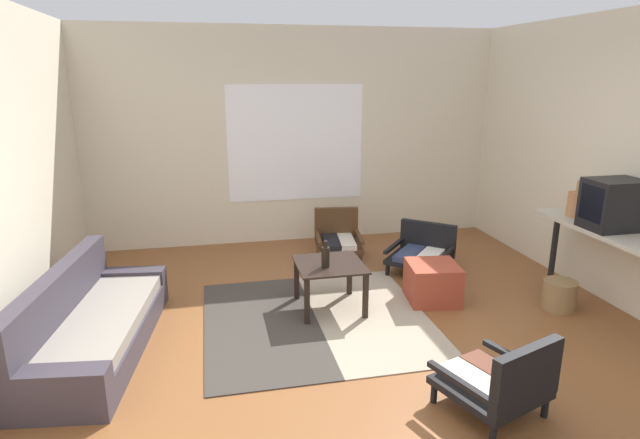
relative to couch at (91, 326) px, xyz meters
The scene contains 14 objects.
ground_plane 2.15m from the couch, 12.91° to the right, with size 7.80×7.80×0.00m, color brown.
far_wall_with_window 3.51m from the couch, 51.08° to the left, with size 5.60×0.13×2.70m.
area_rug 1.87m from the couch, ahead, with size 1.98×1.98×0.01m.
couch is the anchor object (origin of this frame).
coffee_table 2.05m from the couch, ahead, with size 0.61×0.62×0.45m.
armchair_by_window 3.01m from the couch, 35.52° to the left, with size 0.61×0.66×0.56m.
armchair_striped_foreground 3.07m from the couch, 27.92° to the right, with size 0.74×0.74×0.57m.
armchair_corner 3.42m from the couch, 18.33° to the left, with size 0.87×0.86×0.52m.
ottoman_orange 3.04m from the couch, ahead, with size 0.47×0.47×0.38m, color #993D28.
console_shelf 4.45m from the couch, ahead, with size 0.47×1.43×0.81m.
crt_television 4.50m from the couch, ahead, with size 0.47×0.35×0.44m.
clay_vase 4.48m from the couch, ahead, with size 0.22×0.22×0.34m.
glass_bottle 2.01m from the couch, ahead, with size 0.08×0.08×0.25m.
wicker_basket 4.12m from the couch, ahead, with size 0.31×0.31×0.27m, color olive.
Camera 1 is at (-1.10, -3.55, 2.13)m, focal length 29.23 mm.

